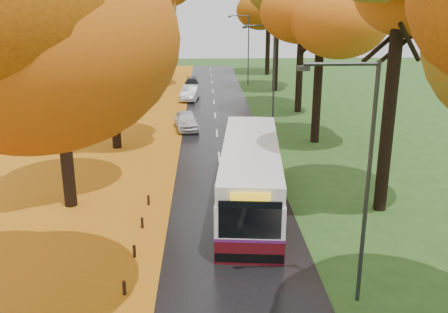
{
  "coord_description": "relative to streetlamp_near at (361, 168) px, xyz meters",
  "views": [
    {
      "loc": [
        -0.86,
        -6.41,
        9.69
      ],
      "look_at": [
        0.0,
        16.0,
        2.6
      ],
      "focal_mm": 40.0,
      "sensor_mm": 36.0,
      "label": 1
    }
  ],
  "objects": [
    {
      "name": "road",
      "position": [
        -3.95,
        17.0,
        -4.69
      ],
      "size": [
        6.5,
        90.0,
        0.04
      ],
      "primitive_type": "cube",
      "color": "black",
      "rests_on": "ground"
    },
    {
      "name": "car_dark",
      "position": [
        -6.3,
        41.61,
        -4.11
      ],
      "size": [
        1.65,
        3.9,
        1.12
      ],
      "primitive_type": "imported",
      "rotation": [
        0.0,
        0.0,
        0.02
      ],
      "color": "black",
      "rests_on": "road"
    },
    {
      "name": "leaf_drift",
      "position": [
        -7.0,
        17.0,
        -4.67
      ],
      "size": [
        0.9,
        90.0,
        0.01
      ],
      "primitive_type": "cube",
      "color": "orange",
      "rests_on": "road"
    },
    {
      "name": "car_white",
      "position": [
        -6.28,
        23.28,
        -3.98
      ],
      "size": [
        2.19,
        4.26,
        1.39
      ],
      "primitive_type": "imported",
      "rotation": [
        0.0,
        0.0,
        0.14
      ],
      "color": "silver",
      "rests_on": "road"
    },
    {
      "name": "streetlamp_far",
      "position": [
        0.0,
        44.0,
        0.0
      ],
      "size": [
        2.45,
        0.18,
        8.0
      ],
      "color": "#333538",
      "rests_on": "ground"
    },
    {
      "name": "car_silver",
      "position": [
        -6.3,
        35.14,
        -3.96
      ],
      "size": [
        2.06,
        4.47,
        1.42
      ],
      "primitive_type": "imported",
      "rotation": [
        0.0,
        0.0,
        -0.13
      ],
      "color": "#ADB0B5",
      "rests_on": "road"
    },
    {
      "name": "bus",
      "position": [
        -2.67,
        8.16,
        -3.05
      ],
      "size": [
        3.76,
        11.96,
        3.1
      ],
      "rotation": [
        0.0,
        0.0,
        -0.09
      ],
      "color": "#4F0C12",
      "rests_on": "road"
    },
    {
      "name": "streetlamp_near",
      "position": [
        0.0,
        0.0,
        0.0
      ],
      "size": [
        2.45,
        0.18,
        8.0
      ],
      "color": "#333538",
      "rests_on": "ground"
    },
    {
      "name": "centre_line",
      "position": [
        -3.95,
        17.0,
        -4.67
      ],
      "size": [
        0.12,
        90.0,
        0.01
      ],
      "primitive_type": "cube",
      "color": "silver",
      "rests_on": "road"
    },
    {
      "name": "leaf_verge",
      "position": [
        -12.95,
        17.0,
        -4.7
      ],
      "size": [
        12.0,
        90.0,
        0.02
      ],
      "primitive_type": "cube",
      "color": "#96480D",
      "rests_on": "ground"
    },
    {
      "name": "streetlamp_mid",
      "position": [
        0.0,
        22.0,
        0.0
      ],
      "size": [
        2.45,
        0.18,
        8.0
      ],
      "color": "#333538",
      "rests_on": "ground"
    },
    {
      "name": "trees_left",
      "position": [
        -11.13,
        19.06,
        4.82
      ],
      "size": [
        9.2,
        74.0,
        13.88
      ],
      "color": "black",
      "rests_on": "ground"
    }
  ]
}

